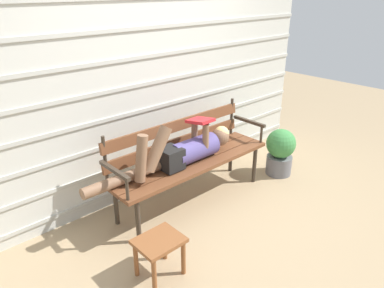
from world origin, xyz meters
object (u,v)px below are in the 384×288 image
at_px(potted_plant, 280,151).
at_px(reclining_person, 183,150).
at_px(park_bench, 187,154).
at_px(footstool, 159,247).

bearing_deg(potted_plant, reclining_person, 168.77).
relative_size(park_bench, reclining_person, 1.09).
bearing_deg(park_bench, footstool, -142.70).
relative_size(reclining_person, potted_plant, 2.95).
height_order(reclining_person, potted_plant, reclining_person).
height_order(park_bench, footstool, park_bench).
relative_size(footstool, potted_plant, 0.63).
height_order(park_bench, reclining_person, reclining_person).
height_order(footstool, potted_plant, potted_plant).
xyz_separation_m(footstool, potted_plant, (2.06, 0.36, 0.04)).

